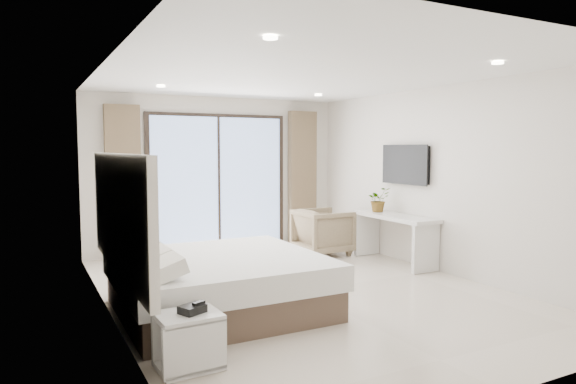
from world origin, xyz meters
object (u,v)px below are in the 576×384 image
console_desk (394,228)px  armchair (323,229)px  nightstand (189,341)px  bed (218,283)px

console_desk → armchair: armchair is taller
nightstand → console_desk: bearing=27.3°
bed → console_desk: (3.26, 0.97, 0.24)m
console_desk → armchair: 1.27m
console_desk → armchair: bearing=119.7°
nightstand → console_desk: 4.60m
bed → nightstand: size_ratio=4.18×
nightstand → armchair: armchair is taller
armchair → console_desk: bearing=-150.3°
bed → console_desk: size_ratio=1.38×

